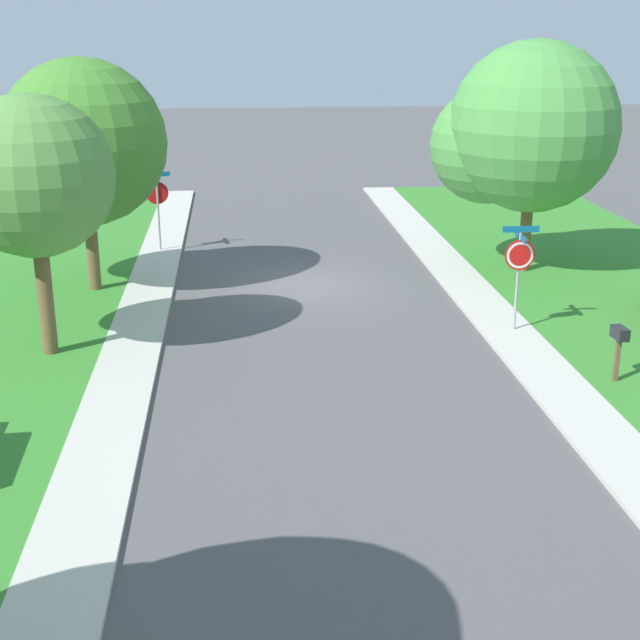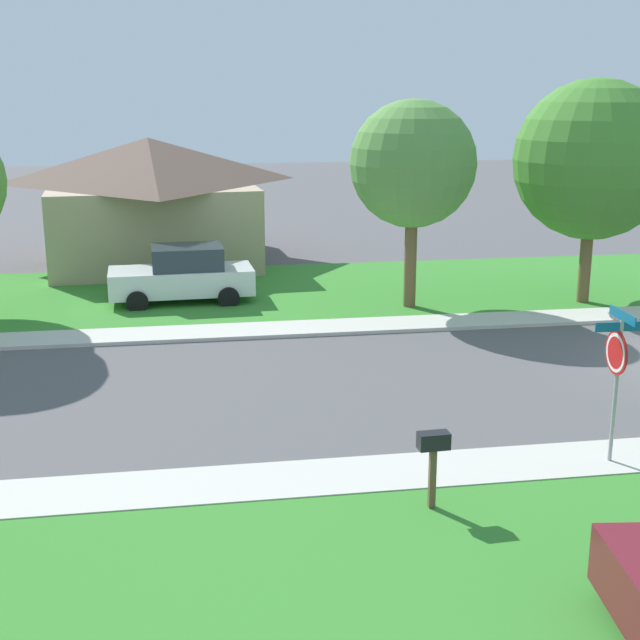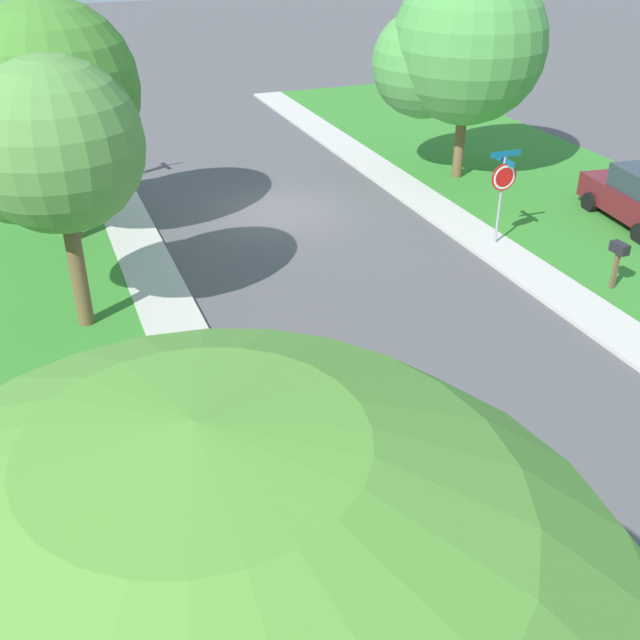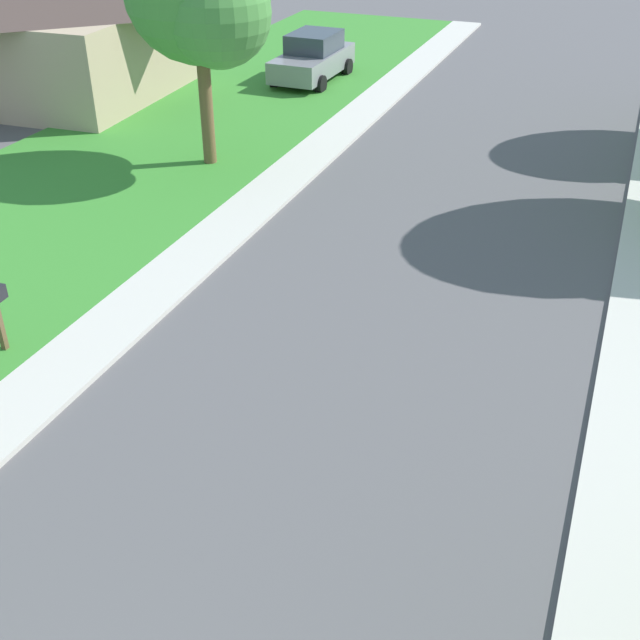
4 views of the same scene
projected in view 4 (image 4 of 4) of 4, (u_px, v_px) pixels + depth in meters
sidewalk_west at (175, 272)px, 16.94m from camera, size 1.40×56.00×0.10m
car_grey_driveway_right at (313, 58)px, 29.69m from camera, size 2.10×4.33×1.76m
house_left_setback at (40, 24)px, 27.51m from camera, size 9.38×8.24×4.60m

